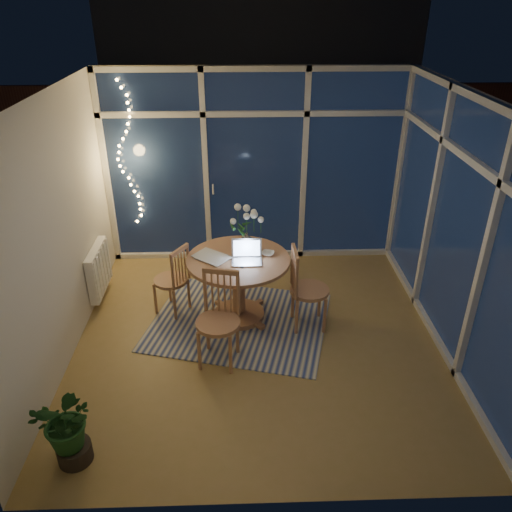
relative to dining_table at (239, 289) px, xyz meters
name	(u,v)px	position (x,y,z in m)	size (l,w,h in m)	color
floor	(261,339)	(0.23, -0.42, -0.39)	(4.00, 4.00, 0.00)	olive
ceiling	(262,97)	(0.23, -0.42, 2.21)	(4.00, 4.00, 0.00)	white
wall_back	(255,168)	(0.23, 1.58, 0.91)	(4.00, 0.04, 2.60)	beige
wall_front	(274,370)	(0.23, -2.42, 0.91)	(4.00, 0.04, 2.60)	beige
wall_left	(56,236)	(-1.77, -0.42, 0.91)	(0.04, 4.00, 2.60)	beige
wall_right	(462,230)	(2.23, -0.42, 0.91)	(0.04, 4.00, 2.60)	beige
window_wall_back	(255,169)	(0.23, 1.54, 0.91)	(4.00, 0.10, 2.60)	silver
window_wall_right	(458,230)	(2.19, -0.42, 0.91)	(0.10, 4.00, 2.60)	silver
radiator	(99,270)	(-1.71, 0.48, 0.01)	(0.10, 0.70, 0.58)	white
fairy_lights	(127,155)	(-1.42, 1.46, 1.13)	(0.24, 0.10, 1.85)	#FDC065
garden_patio	(275,185)	(0.73, 4.58, -0.45)	(12.00, 6.00, 0.10)	black
garden_fence	(249,131)	(0.23, 5.08, 0.51)	(11.00, 0.08, 1.80)	#3D1F16
neighbour_roof	(259,45)	(0.53, 8.08, 1.81)	(7.00, 3.00, 2.20)	#31343B
garden_shrubs	(204,191)	(-0.57, 2.98, 0.06)	(0.90, 0.90, 0.90)	black
rug	(239,321)	(0.00, -0.10, -0.39)	(1.97, 1.57, 0.01)	beige
dining_table	(239,289)	(0.00, 0.00, 0.00)	(1.15, 1.15, 0.79)	#AC6D4E
chair_left	(171,279)	(-0.79, 0.16, 0.05)	(0.41, 0.41, 0.89)	#AC6D4E
chair_right	(310,288)	(0.79, -0.19, 0.10)	(0.46, 0.46, 0.99)	#AC6D4E
chair_front	(218,321)	(-0.21, -0.78, 0.11)	(0.47, 0.47, 1.01)	#AC6D4E
laptop	(247,252)	(0.09, -0.09, 0.51)	(0.33, 0.28, 0.24)	silver
flower_vase	(247,240)	(0.10, 0.24, 0.50)	(0.20, 0.20, 0.21)	white
bowl	(268,253)	(0.33, 0.07, 0.41)	(0.15, 0.15, 0.04)	white
newspapers	(211,257)	(-0.30, 0.03, 0.40)	(0.34, 0.26, 0.02)	beige
phone	(239,265)	(0.01, -0.16, 0.40)	(0.12, 0.06, 0.01)	black
potted_plant	(68,426)	(-1.35, -1.97, -0.01)	(0.54, 0.47, 0.76)	#18431A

